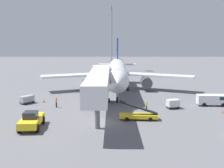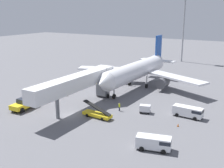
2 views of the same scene
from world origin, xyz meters
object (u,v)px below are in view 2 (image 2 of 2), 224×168
service_van_rear_right (189,111)px  safety_cone_bravo (178,125)px  apron_light_mast (184,15)px  airplane_at_gate (138,70)px  safety_cone_alpha (66,88)px  ground_crew_worker_midground (65,92)px  baggage_cart_far_right (145,109)px  service_van_mid_left (155,142)px  ground_crew_worker_foreground (119,107)px  jet_bridge (79,83)px  baggage_cart_far_left (54,86)px  belt_loader_truck (97,114)px  pushback_tug (24,104)px

service_van_rear_right → safety_cone_bravo: bearing=-93.4°
apron_light_mast → airplane_at_gate: bearing=-88.1°
safety_cone_alpha → airplane_at_gate: bearing=37.9°
ground_crew_worker_midground → apron_light_mast: size_ratio=0.07×
baggage_cart_far_right → ground_crew_worker_midground: ground_crew_worker_midground is taller
service_van_mid_left → ground_crew_worker_midground: service_van_mid_left is taller
service_van_rear_right → ground_crew_worker_midground: size_ratio=3.09×
baggage_cart_far_right → ground_crew_worker_foreground: 5.06m
ground_crew_worker_midground → safety_cone_bravo: 28.38m
jet_bridge → baggage_cart_far_right: bearing=17.8°
airplane_at_gate → service_van_mid_left: bearing=-60.0°
baggage_cart_far_left → ground_crew_worker_foreground: size_ratio=1.64×
belt_loader_truck → baggage_cart_far_left: (-20.01, 10.37, 0.08)m
baggage_cart_far_right → ground_crew_worker_midground: size_ratio=1.30×
safety_cone_bravo → baggage_cart_far_right: bearing=158.2°
service_van_mid_left → safety_cone_bravo: 9.70m
service_van_rear_right → apron_light_mast: bearing=108.3°
service_van_mid_left → ground_crew_worker_midground: (-27.73, 13.50, -0.20)m
apron_light_mast → jet_bridge: bearing=-91.7°
belt_loader_truck → ground_crew_worker_foreground: 5.45m
ground_crew_worker_foreground → ground_crew_worker_midground: bearing=171.4°
jet_bridge → service_van_rear_right: bearing=16.8°
ground_crew_worker_midground → safety_cone_alpha: size_ratio=2.61×
baggage_cart_far_left → jet_bridge: bearing=-29.0°
service_van_rear_right → baggage_cart_far_left: service_van_rear_right is taller
service_van_rear_right → safety_cone_alpha: (-31.68, 2.70, -0.81)m
service_van_mid_left → apron_light_mast: size_ratio=0.21×
belt_loader_truck → safety_cone_bravo: size_ratio=11.02×
service_van_rear_right → baggage_cart_far_right: service_van_rear_right is taller
belt_loader_truck → safety_cone_bravo: bearing=14.4°
ground_crew_worker_foreground → safety_cone_bravo: size_ratio=3.18×
belt_loader_truck → jet_bridge: bearing=156.5°
ground_crew_worker_foreground → ground_crew_worker_midground: 15.94m
service_van_mid_left → safety_cone_bravo: service_van_mid_left is taller
ground_crew_worker_foreground → safety_cone_bravo: bearing=-6.8°
safety_cone_bravo → apron_light_mast: apron_light_mast is taller
belt_loader_truck → ground_crew_worker_foreground: (1.86, 5.12, 0.15)m
jet_bridge → service_van_rear_right: 21.80m
airplane_at_gate → pushback_tug: bearing=-114.7°
pushback_tug → baggage_cart_far_right: (21.64, 10.58, -0.23)m
baggage_cart_far_left → airplane_at_gate: bearing=35.5°
belt_loader_truck → baggage_cart_far_right: (6.67, 6.66, 0.14)m
safety_cone_bravo → jet_bridge: bearing=-177.0°
airplane_at_gate → service_van_mid_left: (16.58, -28.71, -3.28)m
baggage_cart_far_left → ground_crew_worker_midground: 6.76m
safety_cone_bravo → service_van_mid_left: bearing=-92.2°
jet_bridge → belt_loader_truck: 7.95m
airplane_at_gate → ground_crew_worker_foreground: bearing=-75.3°
airplane_at_gate → ground_crew_worker_midground: airplane_at_gate is taller
service_van_rear_right → ground_crew_worker_midground: service_van_rear_right is taller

